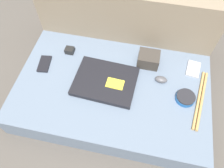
% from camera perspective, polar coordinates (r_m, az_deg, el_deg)
% --- Properties ---
extents(ground_plane, '(8.00, 8.00, 0.00)m').
position_cam_1_polar(ground_plane, '(1.28, -0.00, -4.14)').
color(ground_plane, '#4C4742').
extents(couch_seat, '(1.02, 0.63, 0.15)m').
position_cam_1_polar(couch_seat, '(1.22, -0.00, -2.44)').
color(couch_seat, slate).
rests_on(couch_seat, ground_plane).
extents(couch_backrest, '(1.02, 0.20, 0.46)m').
position_cam_1_polar(couch_backrest, '(1.36, 3.81, 16.03)').
color(couch_backrest, '#7F705B').
rests_on(couch_backrest, ground_plane).
extents(laptop, '(0.33, 0.27, 0.03)m').
position_cam_1_polar(laptop, '(1.15, -1.75, 0.74)').
color(laptop, black).
rests_on(laptop, couch_seat).
extents(computer_mouse, '(0.07, 0.04, 0.03)m').
position_cam_1_polar(computer_mouse, '(1.19, 12.69, 1.17)').
color(computer_mouse, '#4C4C51').
rests_on(computer_mouse, couch_seat).
extents(speaker_puck, '(0.10, 0.10, 0.03)m').
position_cam_1_polar(speaker_puck, '(1.16, 18.61, -3.60)').
color(speaker_puck, '#1E569E').
rests_on(speaker_puck, couch_seat).
extents(phone_silver, '(0.08, 0.12, 0.01)m').
position_cam_1_polar(phone_silver, '(1.29, 20.45, 3.69)').
color(phone_silver, '#B7B7BC').
rests_on(phone_silver, couch_seat).
extents(phone_black, '(0.07, 0.12, 0.01)m').
position_cam_1_polar(phone_black, '(1.29, -17.23, 5.06)').
color(phone_black, black).
rests_on(phone_black, couch_seat).
extents(camera_pouch, '(0.12, 0.10, 0.07)m').
position_cam_1_polar(camera_pouch, '(1.23, 9.52, 6.42)').
color(camera_pouch, '#38332D').
rests_on(camera_pouch, couch_seat).
extents(charger_brick, '(0.05, 0.04, 0.03)m').
position_cam_1_polar(charger_brick, '(1.30, -11.00, 8.63)').
color(charger_brick, black).
rests_on(charger_brick, couch_seat).
extents(drumstick_pair, '(0.08, 0.35, 0.01)m').
position_cam_1_polar(drumstick_pair, '(1.19, 22.07, -3.74)').
color(drumstick_pair, tan).
rests_on(drumstick_pair, couch_seat).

